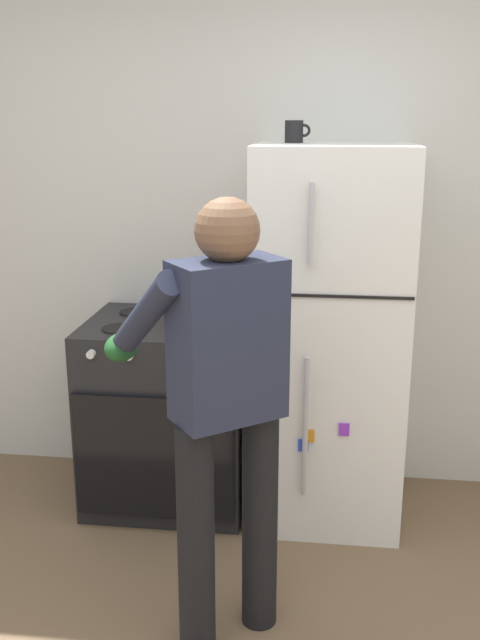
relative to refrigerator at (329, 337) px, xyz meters
name	(u,v)px	position (x,y,z in m)	size (l,w,h in m)	color
kitchen_wall_back	(261,218)	(-0.35, 0.38, 0.49)	(6.00, 0.10, 2.70)	silver
refrigerator	(329,337)	(0.00, 0.00, 0.00)	(0.68, 0.72, 1.73)	white
stove_range	(169,412)	(-0.76, -0.01, -0.41)	(0.76, 0.67, 0.91)	black
person_cook	(222,385)	(-0.36, -0.92, 0.10)	(0.70, 0.76, 1.60)	black
red_pot	(198,312)	(-0.60, -0.05, 0.11)	(0.34, 0.24, 0.12)	orange
coffee_mug	(295,131)	(-0.18, 0.05, 0.91)	(0.11, 0.08, 0.10)	black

